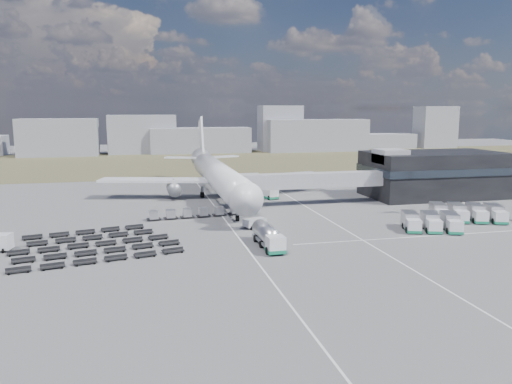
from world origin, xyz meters
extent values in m
plane|color=#565659|center=(0.00, 0.00, 0.00)|extent=(420.00, 420.00, 0.00)
cube|color=#4E432F|center=(0.00, 110.00, 0.01)|extent=(420.00, 90.00, 0.01)
cube|color=silver|center=(-2.00, 5.00, 0.01)|extent=(0.25, 110.00, 0.01)
cube|color=silver|center=(16.00, 5.00, 0.01)|extent=(0.25, 110.00, 0.01)
cube|color=silver|center=(25.00, -8.00, 0.01)|extent=(40.00, 0.25, 0.01)
cube|color=black|center=(48.00, 24.00, 5.00)|extent=(30.00, 16.00, 10.00)
cube|color=#262D38|center=(48.00, 24.00, 6.20)|extent=(30.40, 16.40, 1.60)
cube|color=#939399|center=(36.00, 22.00, 9.50)|extent=(6.00, 6.00, 3.00)
cube|color=#939399|center=(18.10, 20.50, 5.10)|extent=(29.80, 3.00, 3.00)
cube|color=#939399|center=(4.70, 20.00, 5.10)|extent=(4.00, 3.60, 3.40)
cylinder|color=slate|center=(6.20, 20.50, 2.55)|extent=(0.70, 0.70, 5.10)
cylinder|color=black|center=(6.20, 20.50, 0.45)|extent=(1.40, 0.90, 1.40)
cylinder|color=silver|center=(0.00, 30.00, 5.30)|extent=(5.60, 48.00, 5.60)
cone|color=silver|center=(0.00, 3.50, 5.30)|extent=(5.60, 5.00, 5.60)
cone|color=silver|center=(0.00, 58.00, 6.10)|extent=(5.60, 8.00, 5.60)
cube|color=black|center=(0.00, 5.50, 6.10)|extent=(2.20, 2.00, 0.80)
cube|color=silver|center=(-13.00, 35.00, 4.10)|extent=(25.59, 11.38, 0.50)
cube|color=silver|center=(13.00, 35.00, 4.10)|extent=(25.59, 11.38, 0.50)
cylinder|color=slate|center=(-9.50, 33.00, 2.40)|extent=(3.00, 5.00, 3.00)
cylinder|color=slate|center=(9.50, 33.00, 2.40)|extent=(3.00, 5.00, 3.00)
cube|color=silver|center=(-5.50, 60.00, 6.50)|extent=(9.49, 5.63, 0.35)
cube|color=silver|center=(5.50, 60.00, 6.50)|extent=(9.49, 5.63, 0.35)
cube|color=silver|center=(0.00, 61.00, 11.80)|extent=(0.50, 9.06, 11.45)
cylinder|color=slate|center=(0.00, 9.00, 1.25)|extent=(0.50, 0.50, 2.50)
cylinder|color=slate|center=(-3.20, 34.00, 1.25)|extent=(0.60, 0.60, 2.50)
cylinder|color=slate|center=(3.20, 34.00, 1.25)|extent=(0.60, 0.60, 2.50)
cylinder|color=black|center=(0.00, 9.00, 0.50)|extent=(0.50, 1.20, 1.20)
cube|color=gray|center=(-49.35, 145.08, 7.73)|extent=(31.57, 12.00, 15.45)
cube|color=gray|center=(-15.43, 149.98, 8.38)|extent=(29.03, 12.00, 16.76)
cube|color=gray|center=(9.77, 147.20, 5.56)|extent=(44.07, 12.00, 11.11)
cube|color=gray|center=(47.46, 150.41, 10.45)|extent=(19.19, 12.00, 20.90)
cube|color=gray|center=(63.08, 143.20, 7.31)|extent=(47.03, 12.00, 14.62)
cube|color=gray|center=(97.44, 153.65, 3.55)|extent=(39.64, 12.00, 7.11)
cube|color=gray|center=(129.85, 152.49, 10.33)|extent=(18.73, 12.00, 20.67)
cube|color=silver|center=(1.24, -12.04, 1.42)|extent=(2.41, 2.41, 2.25)
cube|color=#167C57|center=(1.24, -12.04, 0.54)|extent=(2.51, 2.51, 0.49)
cylinder|color=#B5B5BA|center=(1.11, -7.25, 1.86)|extent=(2.65, 7.39, 2.44)
cube|color=slate|center=(1.11, -7.25, 0.73)|extent=(2.55, 7.39, 0.34)
cylinder|color=black|center=(1.15, -8.72, 0.49)|extent=(2.57, 1.15, 1.07)
cube|color=silver|center=(1.84, 3.33, 0.79)|extent=(4.07, 3.16, 1.58)
cube|color=silver|center=(10.81, 29.91, 1.52)|extent=(3.86, 6.13, 2.66)
cube|color=#167C57|center=(10.81, 29.91, 0.43)|extent=(3.98, 6.25, 0.43)
cube|color=silver|center=(25.69, -5.85, 1.21)|extent=(2.68, 2.62, 2.05)
cube|color=#167C57|center=(25.69, -5.85, 0.42)|extent=(2.80, 2.74, 0.42)
cube|color=#B5B5BA|center=(26.74, -2.77, 1.58)|extent=(3.49, 4.77, 2.42)
cube|color=silver|center=(28.69, -6.86, 1.21)|extent=(2.68, 2.62, 2.05)
cube|color=#167C57|center=(28.69, -6.86, 0.42)|extent=(2.80, 2.74, 0.42)
cube|color=#B5B5BA|center=(29.73, -3.78, 1.58)|extent=(3.49, 4.77, 2.42)
cube|color=silver|center=(31.68, -7.88, 1.21)|extent=(2.68, 2.62, 2.05)
cube|color=#167C57|center=(31.68, -7.88, 0.42)|extent=(2.80, 2.74, 0.42)
cube|color=#B5B5BA|center=(32.73, -4.79, 1.58)|extent=(3.49, 4.77, 2.42)
cube|color=silver|center=(34.39, -0.36, 1.22)|extent=(2.72, 2.66, 2.06)
cube|color=#167C57|center=(34.39, -0.36, 0.42)|extent=(2.84, 2.78, 0.42)
cube|color=#B5B5BA|center=(35.48, 2.74, 1.60)|extent=(3.56, 4.82, 2.44)
cube|color=silver|center=(37.40, -1.41, 1.22)|extent=(2.72, 2.66, 2.06)
cube|color=#167C57|center=(37.40, -1.41, 0.42)|extent=(2.84, 2.78, 0.42)
cube|color=#B5B5BA|center=(38.49, 1.69, 1.60)|extent=(3.56, 4.82, 2.44)
cube|color=silver|center=(40.41, -2.47, 1.22)|extent=(2.72, 2.66, 2.06)
cube|color=#167C57|center=(40.41, -2.47, 0.42)|extent=(2.84, 2.78, 0.42)
cube|color=#B5B5BA|center=(41.50, 0.63, 1.60)|extent=(3.56, 4.82, 2.44)
cube|color=silver|center=(43.42, -3.53, 1.22)|extent=(2.72, 2.66, 2.06)
cube|color=#167C57|center=(43.42, -3.53, 0.42)|extent=(2.84, 2.78, 0.42)
cube|color=#B5B5BA|center=(44.51, -0.43, 1.60)|extent=(3.56, 4.82, 2.44)
cube|color=black|center=(-14.40, 12.71, 0.28)|extent=(2.57, 1.73, 0.17)
cube|color=#B5B5BA|center=(-14.40, 12.71, 1.08)|extent=(1.64, 1.64, 1.40)
cube|color=black|center=(-11.42, 13.01, 0.28)|extent=(2.57, 1.73, 0.17)
cube|color=#B5B5BA|center=(-11.42, 13.01, 1.08)|extent=(1.64, 1.64, 1.40)
cube|color=black|center=(-8.44, 13.30, 0.28)|extent=(2.57, 1.73, 0.17)
cube|color=#B5B5BA|center=(-8.44, 13.30, 1.08)|extent=(1.64, 1.64, 1.40)
cube|color=black|center=(-5.47, 13.60, 0.28)|extent=(2.57, 1.73, 0.17)
cube|color=#B5B5BA|center=(-5.47, 13.60, 1.08)|extent=(1.64, 1.64, 1.40)
cube|color=black|center=(-2.49, 13.90, 0.28)|extent=(2.57, 1.73, 0.17)
cube|color=#B5B5BA|center=(-2.49, 13.90, 1.08)|extent=(1.64, 1.64, 1.40)
cube|color=black|center=(0.49, 14.20, 0.28)|extent=(2.57, 1.73, 0.17)
cube|color=#B5B5BA|center=(0.49, 14.20, 1.08)|extent=(1.64, 1.64, 1.40)
cube|color=black|center=(-21.77, -10.29, 0.35)|extent=(22.91, 6.35, 0.69)
cube|color=black|center=(-22.64, -6.33, 0.35)|extent=(22.91, 6.35, 0.69)
cube|color=black|center=(-23.50, -2.38, 0.35)|extent=(22.91, 6.35, 0.69)
cube|color=black|center=(-24.36, 1.58, 0.35)|extent=(19.14, 5.53, 0.69)
cube|color=black|center=(-25.23, 5.53, 0.35)|extent=(19.14, 5.53, 0.69)
camera|label=1|loc=(-16.10, -75.43, 19.66)|focal=35.00mm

